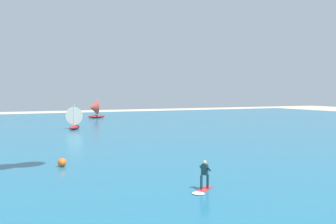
{
  "coord_description": "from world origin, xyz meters",
  "views": [
    {
      "loc": [
        -8.22,
        -3.11,
        5.57
      ],
      "look_at": [
        0.58,
        16.18,
        4.42
      ],
      "focal_mm": 38.39,
      "sensor_mm": 36.0,
      "label": 1
    }
  ],
  "objects": [
    {
      "name": "sailboat_near_shore",
      "position": [
        1.46,
        51.6,
        1.83
      ],
      "size": [
        3.09,
        3.4,
        3.78
      ],
      "color": "maroon",
      "rests_on": "ocean"
    },
    {
      "name": "kitesurfer",
      "position": [
        1.78,
        14.06,
        0.7
      ],
      "size": [
        1.87,
        1.67,
        1.67
      ],
      "color": "red",
      "rests_on": "ocean"
    },
    {
      "name": "sailboat_mid_right",
      "position": [
        9.22,
        73.32,
        2.06
      ],
      "size": [
        3.68,
        3.12,
        4.29
      ],
      "color": "maroon",
      "rests_on": "ocean"
    },
    {
      "name": "marker_buoy",
      "position": [
        -4.45,
        24.03,
        0.42
      ],
      "size": [
        0.63,
        0.63,
        0.63
      ],
      "primitive_type": "sphere",
      "color": "#E55919",
      "rests_on": "ocean"
    },
    {
      "name": "ocean",
      "position": [
        0.0,
        51.57,
        0.05
      ],
      "size": [
        160.0,
        90.0,
        0.1
      ],
      "primitive_type": "cube",
      "color": "#1E607F",
      "rests_on": "ground"
    }
  ]
}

